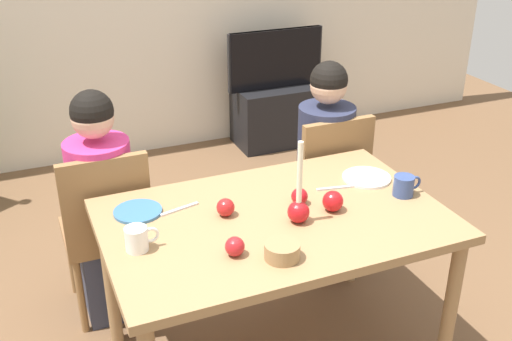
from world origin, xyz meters
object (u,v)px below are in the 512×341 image
at_px(plate_left, 138,211).
at_px(apple_by_right_mug, 226,207).
at_px(apple_far_edge, 299,196).
at_px(mug_left, 137,239).
at_px(apple_near_candle, 235,246).
at_px(bowl_walnuts, 282,251).
at_px(person_left_child, 104,211).
at_px(dining_table, 275,234).
at_px(tv, 275,59).
at_px(tv_stand, 275,115).
at_px(plate_right, 366,178).
at_px(chair_right, 326,182).
at_px(person_right_child, 324,170).
at_px(apple_by_left_plate, 333,201).
at_px(candle_centerpiece, 299,206).
at_px(chair_left, 107,225).
at_px(mug_right, 404,186).

xyz_separation_m(plate_left, apple_by_right_mug, (0.33, -0.16, 0.03)).
distance_m(apple_by_right_mug, apple_far_edge, 0.32).
relative_size(mug_left, apple_near_candle, 1.76).
height_order(plate_left, bowl_walnuts, bowl_walnuts).
xyz_separation_m(person_left_child, mug_left, (0.03, -0.67, 0.23)).
relative_size(dining_table, tv, 1.77).
xyz_separation_m(tv_stand, plate_right, (-0.51, -2.15, 0.52)).
distance_m(chair_right, apple_near_candle, 1.20).
xyz_separation_m(plate_left, apple_far_edge, (0.65, -0.19, 0.03)).
bearing_deg(bowl_walnuts, mug_left, 151.29).
distance_m(person_right_child, tv, 1.73).
bearing_deg(person_right_child, chair_right, -90.00).
bearing_deg(apple_by_left_plate, plate_right, 34.41).
height_order(candle_centerpiece, apple_by_right_mug, candle_centerpiece).
bearing_deg(plate_right, apple_far_edge, -166.56).
height_order(tv, apple_by_right_mug, tv).
bearing_deg(apple_by_left_plate, apple_by_right_mug, 162.69).
distance_m(person_right_child, plate_left, 1.18).
distance_m(chair_left, apple_by_left_plate, 1.10).
height_order(tv, candle_centerpiece, candle_centerpiece).
bearing_deg(tv_stand, dining_table, -114.42).
relative_size(dining_table, plate_right, 6.29).
bearing_deg(bowl_walnuts, plate_left, 127.66).
xyz_separation_m(person_left_child, apple_by_left_plate, (0.84, -0.69, 0.22)).
xyz_separation_m(candle_centerpiece, apple_by_right_mug, (-0.25, 0.16, -0.03)).
bearing_deg(chair_right, candle_centerpiece, -127.09).
distance_m(mug_right, apple_far_edge, 0.47).
xyz_separation_m(tv, apple_by_right_mug, (-1.23, -2.22, 0.08)).
height_order(tv_stand, mug_left, mug_left).
height_order(candle_centerpiece, mug_right, candle_centerpiece).
relative_size(person_left_child, person_right_child, 1.00).
height_order(dining_table, apple_by_right_mug, apple_by_right_mug).
height_order(dining_table, bowl_walnuts, bowl_walnuts).
bearing_deg(apple_by_right_mug, candle_centerpiece, -32.27).
height_order(plate_right, apple_by_right_mug, apple_by_right_mug).
distance_m(bowl_walnuts, apple_near_candle, 0.17).
relative_size(plate_left, apple_by_left_plate, 2.29).
bearing_deg(plate_left, tv_stand, 52.85).
bearing_deg(chair_right, apple_by_left_plate, -117.67).
xyz_separation_m(chair_right, tv, (0.46, 1.69, 0.20)).
relative_size(chair_left, person_right_child, 0.77).
distance_m(chair_left, plate_right, 1.24).
xyz_separation_m(tv_stand, apple_by_right_mug, (-1.23, -2.21, 0.55)).
bearing_deg(mug_left, apple_near_candle, -28.49).
bearing_deg(tv, apple_by_left_plate, -108.87).
relative_size(plate_right, mug_left, 1.71).
bearing_deg(apple_near_candle, tv_stand, 62.61).
bearing_deg(apple_by_right_mug, mug_left, -163.80).
bearing_deg(plate_right, chair_left, 158.05).
bearing_deg(apple_near_candle, tv, 62.62).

